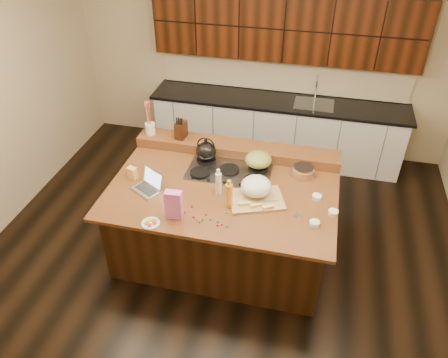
# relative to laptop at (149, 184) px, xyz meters

# --- Properties ---
(room) EXTENTS (5.52, 5.02, 2.72)m
(room) POSITION_rel_laptop_xyz_m (0.75, 0.19, 0.38)
(room) COLOR black
(room) RESTS_ON ground
(island) EXTENTS (2.40, 1.60, 0.92)m
(island) POSITION_rel_laptop_xyz_m (0.75, 0.19, -0.51)
(island) COLOR black
(island) RESTS_ON ground
(back_ledge) EXTENTS (2.40, 0.30, 0.12)m
(back_ledge) POSITION_rel_laptop_xyz_m (0.75, 0.89, 0.01)
(back_ledge) COLOR black
(back_ledge) RESTS_ON island
(cooktop) EXTENTS (0.92, 0.52, 0.05)m
(cooktop) POSITION_rel_laptop_xyz_m (0.75, 0.49, -0.04)
(cooktop) COLOR gray
(cooktop) RESTS_ON island
(back_counter) EXTENTS (3.70, 0.66, 2.40)m
(back_counter) POSITION_rel_laptop_xyz_m (1.05, 2.42, 0.01)
(back_counter) COLOR silver
(back_counter) RESTS_ON ground
(kettle) EXTENTS (0.27, 0.27, 0.21)m
(kettle) POSITION_rel_laptop_xyz_m (0.45, 0.62, 0.09)
(kettle) COLOR black
(kettle) RESTS_ON cooktop
(green_bowl) EXTENTS (0.37, 0.37, 0.16)m
(green_bowl) POSITION_rel_laptop_xyz_m (1.05, 0.62, 0.07)
(green_bowl) COLOR olive
(green_bowl) RESTS_ON cooktop
(laptop) EXTENTS (0.37, 0.35, 0.20)m
(laptop) POSITION_rel_laptop_xyz_m (0.00, 0.00, 0.00)
(laptop) COLOR #B7B7BC
(laptop) RESTS_ON island
(oil_bottle) EXTENTS (0.08, 0.08, 0.27)m
(oil_bottle) POSITION_rel_laptop_xyz_m (0.88, -0.10, 0.08)
(oil_bottle) COLOR orange
(oil_bottle) RESTS_ON island
(vinegar_bottle) EXTENTS (0.07, 0.07, 0.25)m
(vinegar_bottle) POSITION_rel_laptop_xyz_m (0.73, 0.09, 0.07)
(vinegar_bottle) COLOR silver
(vinegar_bottle) RESTS_ON island
(wooden_tray) EXTENTS (0.65, 0.56, 0.22)m
(wooden_tray) POSITION_rel_laptop_xyz_m (1.11, 0.12, 0.04)
(wooden_tray) COLOR tan
(wooden_tray) RESTS_ON island
(ramekin_a) EXTENTS (0.12, 0.12, 0.04)m
(ramekin_a) POSITION_rel_laptop_xyz_m (1.73, -0.18, -0.03)
(ramekin_a) COLOR white
(ramekin_a) RESTS_ON island
(ramekin_b) EXTENTS (0.10, 0.10, 0.04)m
(ramekin_b) POSITION_rel_laptop_xyz_m (1.90, 0.03, -0.03)
(ramekin_b) COLOR white
(ramekin_b) RESTS_ON island
(ramekin_c) EXTENTS (0.12, 0.12, 0.04)m
(ramekin_c) POSITION_rel_laptop_xyz_m (1.73, 0.23, -0.03)
(ramekin_c) COLOR white
(ramekin_c) RESTS_ON island
(strainer_bowl) EXTENTS (0.30, 0.30, 0.09)m
(strainer_bowl) POSITION_rel_laptop_xyz_m (1.55, 0.62, -0.01)
(strainer_bowl) COLOR #996B3F
(strainer_bowl) RESTS_ON island
(kitchen_timer) EXTENTS (0.09, 0.09, 0.07)m
(kitchen_timer) POSITION_rel_laptop_xyz_m (1.56, -0.09, -0.02)
(kitchen_timer) COLOR silver
(kitchen_timer) RESTS_ON island
(pink_bag) EXTENTS (0.17, 0.10, 0.30)m
(pink_bag) POSITION_rel_laptop_xyz_m (0.40, -0.37, 0.10)
(pink_bag) COLOR pink
(pink_bag) RESTS_ON island
(candy_plate) EXTENTS (0.22, 0.22, 0.01)m
(candy_plate) POSITION_rel_laptop_xyz_m (0.21, -0.52, -0.05)
(candy_plate) COLOR white
(candy_plate) RESTS_ON island
(package_box) EXTENTS (0.11, 0.09, 0.14)m
(package_box) POSITION_rel_laptop_xyz_m (-0.25, 0.13, 0.01)
(package_box) COLOR #F1B455
(package_box) RESTS_ON island
(utensil_crock) EXTENTS (0.15, 0.15, 0.14)m
(utensil_crock) POSITION_rel_laptop_xyz_m (-0.32, 0.89, 0.14)
(utensil_crock) COLOR white
(utensil_crock) RESTS_ON back_ledge
(knife_block) EXTENTS (0.12, 0.18, 0.20)m
(knife_block) POSITION_rel_laptop_xyz_m (0.07, 0.89, 0.17)
(knife_block) COLOR black
(knife_block) RESTS_ON back_ledge
(gumdrop_0) EXTENTS (0.02, 0.02, 0.02)m
(gumdrop_0) POSITION_rel_laptop_xyz_m (0.69, -0.28, -0.05)
(gumdrop_0) COLOR red
(gumdrop_0) RESTS_ON island
(gumdrop_1) EXTENTS (0.02, 0.02, 0.02)m
(gumdrop_1) POSITION_rel_laptop_xyz_m (0.83, -0.35, -0.05)
(gumdrop_1) COLOR #198C26
(gumdrop_1) RESTS_ON island
(gumdrop_2) EXTENTS (0.02, 0.02, 0.02)m
(gumdrop_2) POSITION_rel_laptop_xyz_m (0.58, -0.34, -0.05)
(gumdrop_2) COLOR red
(gumdrop_2) RESTS_ON island
(gumdrop_3) EXTENTS (0.02, 0.02, 0.02)m
(gumdrop_3) POSITION_rel_laptop_xyz_m (0.75, -0.33, -0.05)
(gumdrop_3) COLOR #198C26
(gumdrop_3) RESTS_ON island
(gumdrop_4) EXTENTS (0.02, 0.02, 0.02)m
(gumdrop_4) POSITION_rel_laptop_xyz_m (0.48, -0.29, -0.05)
(gumdrop_4) COLOR red
(gumdrop_4) RESTS_ON island
(gumdrop_5) EXTENTS (0.02, 0.02, 0.02)m
(gumdrop_5) POSITION_rel_laptop_xyz_m (0.93, -0.40, -0.05)
(gumdrop_5) COLOR #198C26
(gumdrop_5) RESTS_ON island
(gumdrop_6) EXTENTS (0.02, 0.02, 0.02)m
(gumdrop_6) POSITION_rel_laptop_xyz_m (0.84, -0.40, -0.05)
(gumdrop_6) COLOR red
(gumdrop_6) RESTS_ON island
(gumdrop_7) EXTENTS (0.02, 0.02, 0.02)m
(gumdrop_7) POSITION_rel_laptop_xyz_m (0.88, -0.20, -0.05)
(gumdrop_7) COLOR #198C26
(gumdrop_7) RESTS_ON island
(gumdrop_8) EXTENTS (0.02, 0.02, 0.02)m
(gumdrop_8) POSITION_rel_laptop_xyz_m (0.52, -0.19, -0.05)
(gumdrop_8) COLOR red
(gumdrop_8) RESTS_ON island
(gumdrop_9) EXTENTS (0.02, 0.02, 0.02)m
(gumdrop_9) POSITION_rel_laptop_xyz_m (0.66, -0.39, -0.05)
(gumdrop_9) COLOR #198C26
(gumdrop_9) RESTS_ON island
(gumdrop_10) EXTENTS (0.02, 0.02, 0.02)m
(gumdrop_10) POSITION_rel_laptop_xyz_m (0.88, -0.38, -0.05)
(gumdrop_10) COLOR red
(gumdrop_10) RESTS_ON island
(gumdrop_11) EXTENTS (0.02, 0.02, 0.02)m
(gumdrop_11) POSITION_rel_laptop_xyz_m (0.68, -0.35, -0.05)
(gumdrop_11) COLOR #198C26
(gumdrop_11) RESTS_ON island
(gumdrop_12) EXTENTS (0.02, 0.02, 0.02)m
(gumdrop_12) POSITION_rel_laptop_xyz_m (0.62, -0.37, -0.05)
(gumdrop_12) COLOR red
(gumdrop_12) RESTS_ON island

